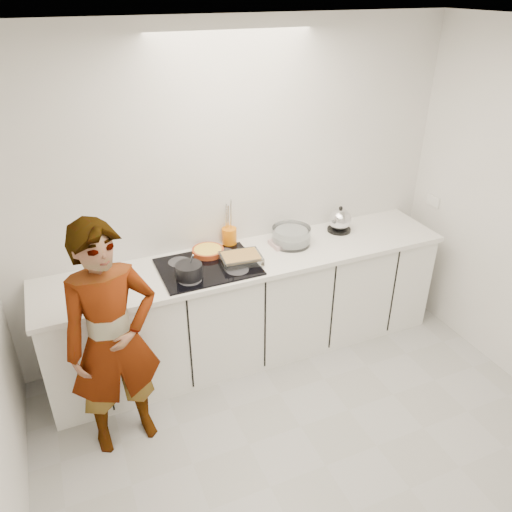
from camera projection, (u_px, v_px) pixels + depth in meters
name	position (u px, v px, depth m)	size (l,w,h in m)	color
floor	(326.00, 466.00, 3.27)	(3.60, 3.20, 0.00)	#ADADAD
ceiling	(369.00, 34.00, 2.01)	(3.60, 3.20, 0.00)	white
wall_back	(234.00, 196.00, 3.93)	(3.60, 0.00, 2.60)	white
base_cabinets	(251.00, 308.00, 4.09)	(3.20, 0.58, 0.87)	white
countertop	(250.00, 260.00, 3.87)	(3.24, 0.64, 0.04)	white
hob	(208.00, 267.00, 3.72)	(0.72, 0.54, 0.01)	black
tart_dish	(208.00, 251.00, 3.87)	(0.25, 0.25, 0.04)	#B03F1A
saucepan	(189.00, 271.00, 3.54)	(0.24, 0.24, 0.18)	black
baking_dish	(241.00, 258.00, 3.75)	(0.32, 0.25, 0.06)	silver
mixing_bowl	(291.00, 237.00, 4.02)	(0.36, 0.36, 0.14)	silver
tea_towel	(284.00, 243.00, 4.03)	(0.22, 0.16, 0.04)	white
kettle	(340.00, 221.00, 4.22)	(0.21, 0.21, 0.23)	black
utensil_crock	(229.00, 237.00, 4.01)	(0.12, 0.12, 0.15)	orange
cook	(113.00, 341.00, 3.10)	(0.60, 0.39, 1.64)	white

